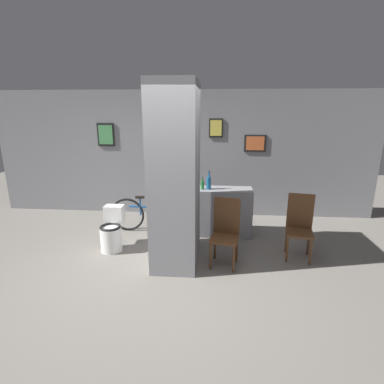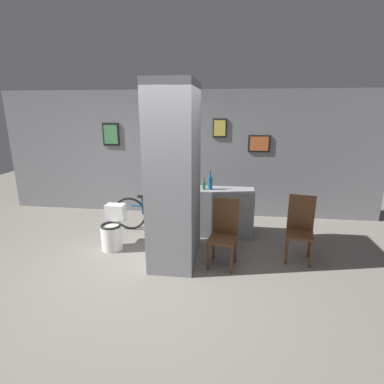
{
  "view_description": "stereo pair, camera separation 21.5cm",
  "coord_description": "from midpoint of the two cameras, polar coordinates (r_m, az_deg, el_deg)",
  "views": [
    {
      "loc": [
        0.72,
        -3.61,
        2.24
      ],
      "look_at": [
        0.35,
        0.96,
        0.95
      ],
      "focal_mm": 28.0,
      "sensor_mm": 36.0,
      "label": 1
    },
    {
      "loc": [
        0.93,
        -3.59,
        2.24
      ],
      "look_at": [
        0.35,
        0.96,
        0.95
      ],
      "focal_mm": 28.0,
      "sensor_mm": 36.0,
      "label": 2
    }
  ],
  "objects": [
    {
      "name": "toilet",
      "position": [
        5.1,
        -13.68,
        -7.08
      ],
      "size": [
        0.34,
        0.5,
        0.69
      ],
      "color": "white",
      "rests_on": "ground_plane"
    },
    {
      "name": "chair_near_pillar",
      "position": [
        4.41,
        7.49,
        -7.33
      ],
      "size": [
        0.45,
        0.45,
        0.99
      ],
      "rotation": [
        0.0,
        0.0,
        -0.18
      ],
      "color": "brown",
      "rests_on": "ground_plane"
    },
    {
      "name": "bicycle",
      "position": [
        5.63,
        -5.81,
        -4.19
      ],
      "size": [
        1.64,
        0.42,
        0.68
      ],
      "color": "black",
      "rests_on": "ground_plane"
    },
    {
      "name": "wall_back",
      "position": [
        6.35,
        -0.2,
        7.23
      ],
      "size": [
        8.0,
        0.09,
        2.6
      ],
      "color": "gray",
      "rests_on": "ground_plane"
    },
    {
      "name": "ground_plane",
      "position": [
        4.32,
        -4.94,
        -15.61
      ],
      "size": [
        14.0,
        14.0,
        0.0
      ],
      "primitive_type": "plane",
      "color": "slate"
    },
    {
      "name": "pillar_center",
      "position": [
        4.32,
        -1.9,
        3.14
      ],
      "size": [
        0.67,
        1.12,
        2.6
      ],
      "color": "gray",
      "rests_on": "ground_plane"
    },
    {
      "name": "chair_by_doorway",
      "position": [
        4.84,
        21.12,
        -6.16
      ],
      "size": [
        0.45,
        0.45,
        0.99
      ],
      "rotation": [
        0.0,
        0.0,
        -0.18
      ],
      "color": "brown",
      "rests_on": "ground_plane"
    },
    {
      "name": "bottle_short",
      "position": [
        5.24,
        3.41,
        1.36
      ],
      "size": [
        0.06,
        0.06,
        0.22
      ],
      "color": "#267233",
      "rests_on": "counter_shelf"
    },
    {
      "name": "bottle_tall",
      "position": [
        5.24,
        4.64,
        1.79
      ],
      "size": [
        0.08,
        0.08,
        0.34
      ],
      "color": "#19598C",
      "rests_on": "counter_shelf"
    },
    {
      "name": "counter_shelf",
      "position": [
        5.44,
        6.68,
        -3.84
      ],
      "size": [
        1.14,
        0.44,
        0.86
      ],
      "color": "gray",
      "rests_on": "ground_plane"
    }
  ]
}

